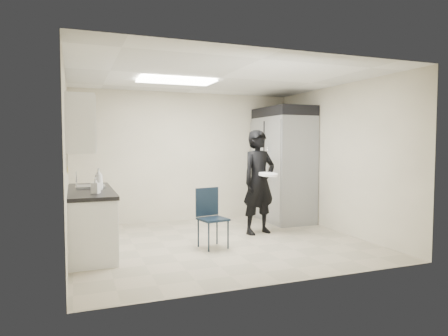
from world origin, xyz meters
name	(u,v)px	position (x,y,z in m)	size (l,w,h in m)	color
floor	(220,242)	(0.00, 0.00, 0.00)	(4.50, 4.50, 0.00)	tan
ceiling	(220,77)	(0.00, 0.00, 2.60)	(4.50, 4.50, 0.00)	silver
back_wall	(187,157)	(0.00, 2.00, 1.30)	(4.50, 4.50, 0.00)	beige
left_wall	(67,164)	(-2.25, 0.00, 1.30)	(4.00, 4.00, 0.00)	beige
right_wall	(339,159)	(2.25, 0.00, 1.30)	(4.00, 4.00, 0.00)	beige
ceiling_panel	(176,81)	(-0.60, 0.40, 2.57)	(1.20, 0.60, 0.02)	white
lower_counter	(90,222)	(-1.95, 0.20, 0.43)	(0.60, 1.90, 0.86)	silver
countertop	(90,191)	(-1.95, 0.20, 0.89)	(0.64, 1.95, 0.05)	black
sink	(91,190)	(-1.93, 0.45, 0.87)	(0.42, 0.40, 0.14)	gray
faucet	(76,181)	(-2.13, 0.45, 1.02)	(0.02, 0.02, 0.24)	silver
upper_cabinets	(79,126)	(-2.08, 0.20, 1.83)	(0.35, 1.80, 0.75)	silver
towel_dispenser	(74,141)	(-2.14, 1.35, 1.62)	(0.22, 0.30, 0.35)	black
notice_sticker_left	(67,169)	(-2.24, 0.10, 1.22)	(0.00, 0.12, 0.07)	yellow
notice_sticker_right	(68,171)	(-2.24, 0.30, 1.18)	(0.00, 0.12, 0.07)	yellow
commercial_fridge	(283,169)	(1.83, 1.27, 1.05)	(0.80, 1.35, 2.10)	gray
fridge_compressor	(283,112)	(1.83, 1.27, 2.20)	(0.80, 1.35, 0.20)	black
folding_chair	(213,219)	(-0.22, -0.27, 0.44)	(0.39, 0.39, 0.87)	black
man_tuxedo	(259,182)	(0.85, 0.37, 0.90)	(0.66, 0.44, 1.81)	black
bucket_lid	(268,174)	(0.91, 0.12, 1.05)	(0.32, 0.32, 0.04)	silver
soap_bottle_a	(99,179)	(-1.83, 0.07, 1.07)	(0.12, 0.12, 0.31)	white
soap_bottle_b	(96,185)	(-1.89, -0.34, 1.02)	(0.10, 0.10, 0.22)	#B5B6C2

